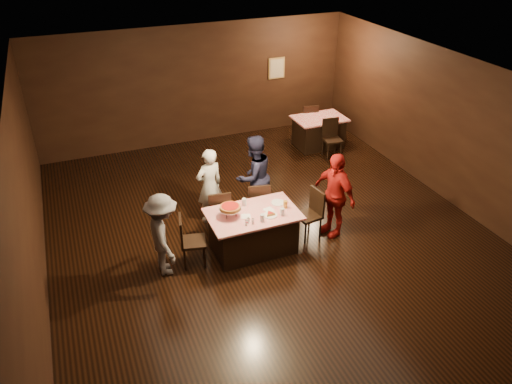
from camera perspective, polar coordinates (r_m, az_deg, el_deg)
room at (r=8.31m, az=2.50°, el=6.45°), size 10.00×10.04×3.02m
main_table at (r=8.95m, az=-0.34°, el=-4.52°), size 1.60×1.00×0.77m
back_table at (r=13.00m, az=7.17°, el=6.84°), size 1.30×0.90×0.77m
chair_far_left at (r=9.38m, az=-4.31°, el=-2.16°), size 0.47×0.47×0.95m
chair_far_right at (r=9.61m, az=0.22°, el=-1.21°), size 0.50×0.50×0.95m
chair_end_left at (r=8.63m, az=-7.18°, el=-5.54°), size 0.50×0.50×0.95m
chair_end_right at (r=9.29m, az=5.98°, el=-2.60°), size 0.48×0.48×0.95m
chair_back_near at (r=12.41m, az=8.73°, el=6.01°), size 0.46×0.46×0.95m
chair_back_far at (r=13.45m, az=5.98°, el=8.14°), size 0.49×0.49×0.95m
diner_white_jacket at (r=9.63m, az=-5.34°, el=0.73°), size 0.63×0.49×1.53m
diner_navy_hoodie at (r=9.76m, az=-0.26°, el=1.82°), size 0.99×0.88×1.69m
diner_grey_knit at (r=8.38m, az=-10.58°, el=-4.84°), size 0.57×0.97×1.48m
diner_red_shirt at (r=9.28m, az=8.94°, el=-0.29°), size 0.64×1.04×1.66m
pizza_stand at (r=8.56m, az=-2.97°, el=-1.79°), size 0.38×0.38×0.22m
plate_with_slice at (r=8.66m, az=1.63°, el=-2.56°), size 0.25×0.25×0.06m
plate_empty at (r=9.03m, az=2.54°, el=-1.22°), size 0.25×0.25×0.01m
glass_front_left at (r=8.48m, az=0.71°, el=-2.99°), size 0.08×0.08×0.14m
glass_front_right at (r=8.65m, az=3.03°, el=-2.27°), size 0.08×0.08×0.14m
glass_amber at (r=8.86m, az=3.38°, el=-1.44°), size 0.08×0.08×0.14m
glass_back at (r=8.92m, az=-1.36°, el=-1.16°), size 0.08×0.08×0.14m
condiments at (r=8.43m, az=-0.78°, el=-3.37°), size 0.17×0.10×0.09m
napkin_center at (r=8.83m, az=1.46°, el=-2.03°), size 0.19×0.19×0.01m
napkin_left at (r=8.65m, az=-1.15°, el=-2.79°), size 0.21×0.21×0.01m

